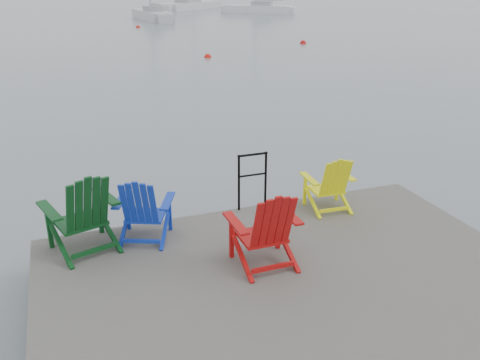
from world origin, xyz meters
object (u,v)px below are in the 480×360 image
object	(u,v)px
handrail	(252,176)
chair_green	(83,212)
chair_red	(266,228)
sailboat_near	(152,16)
chair_blue	(143,208)
sailboat_far	(259,10)
sailboat_mid	(190,6)
buoy_c	(303,43)
buoy_d	(138,28)
buoy_a	(208,57)
chair_yellow	(330,183)

from	to	relation	value
handrail	chair_green	xyz separation A→B (m)	(-2.53, -0.49, 0.02)
chair_red	handrail	bearing A→B (deg)	73.43
handrail	sailboat_near	bearing A→B (deg)	81.30
chair_blue	sailboat_far	world-z (taller)	sailboat_far
sailboat_mid	sailboat_far	xyz separation A→B (m)	(5.15, -9.11, 0.00)
chair_blue	sailboat_far	size ratio (longest dim) A/B	0.10
chair_red	buoy_c	distance (m)	26.31
chair_blue	buoy_d	bearing A→B (deg)	103.62
handrail	chair_red	bearing A→B (deg)	-105.56
sailboat_far	chair_blue	bearing A→B (deg)	-165.99
handrail	chair_blue	bearing A→B (deg)	-165.21
handrail	sailboat_mid	distance (m)	57.17
sailboat_mid	buoy_a	world-z (taller)	sailboat_mid
chair_red	chair_yellow	world-z (taller)	chair_red
handrail	buoy_c	world-z (taller)	handrail
sailboat_mid	sailboat_near	bearing A→B (deg)	-70.80
buoy_c	buoy_d	bearing A→B (deg)	120.16
chair_blue	sailboat_far	xyz separation A→B (m)	(20.54, 46.88, -0.62)
sailboat_far	buoy_c	world-z (taller)	sailboat_far
chair_green	buoy_c	bearing A→B (deg)	40.40
buoy_d	sailboat_near	bearing A→B (deg)	70.13
buoy_a	buoy_c	size ratio (longest dim) A/B	0.96
chair_red	buoy_a	distance (m)	20.64
chair_blue	buoy_a	distance (m)	19.89
handrail	buoy_d	bearing A→B (deg)	83.54
buoy_a	buoy_c	xyz separation A→B (m)	(7.01, 3.34, 0.00)
buoy_a	buoy_c	bearing A→B (deg)	25.51
chair_yellow	buoy_a	xyz separation A→B (m)	(3.62, 18.78, -0.95)
sailboat_far	buoy_c	bearing A→B (deg)	-158.24
buoy_c	sailboat_far	bearing A→B (deg)	74.08
chair_green	sailboat_mid	bearing A→B (deg)	57.07
chair_green	handrail	bearing A→B (deg)	-5.86
chair_green	chair_red	size ratio (longest dim) A/B	1.07
chair_red	chair_yellow	distance (m)	1.94
buoy_a	chair_blue	bearing A→B (deg)	-109.02
sailboat_mid	chair_yellow	bearing A→B (deg)	-55.77
sailboat_far	chair_yellow	bearing A→B (deg)	-162.99
buoy_c	handrail	bearing A→B (deg)	-118.42
chair_yellow	buoy_c	size ratio (longest dim) A/B	2.34
sailboat_mid	buoy_d	distance (m)	22.68
chair_yellow	buoy_d	size ratio (longest dim) A/B	2.63
chair_green	chair_yellow	world-z (taller)	chair_green
sailboat_far	buoy_c	size ratio (longest dim) A/B	25.93
sailboat_near	buoy_d	xyz separation A→B (m)	(-2.42, -6.70, -0.36)
handrail	sailboat_far	size ratio (longest dim) A/B	0.09
sailboat_far	buoy_a	size ratio (longest dim) A/B	26.92
chair_green	sailboat_mid	xyz separation A→B (m)	(16.16, 56.01, -0.71)
chair_green	sailboat_far	bearing A→B (deg)	48.73
handrail	chair_blue	world-z (taller)	chair_blue
buoy_a	sailboat_far	bearing A→B (deg)	63.40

